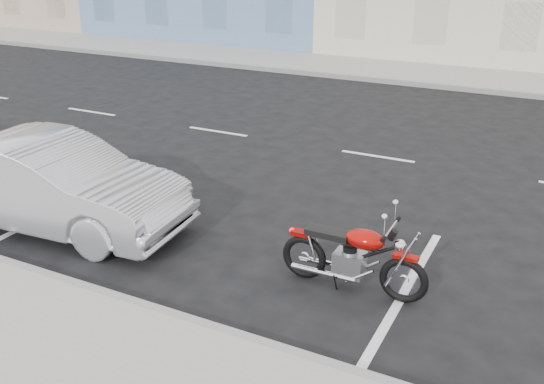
{
  "coord_description": "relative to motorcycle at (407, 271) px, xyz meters",
  "views": [
    {
      "loc": [
        1.56,
        -11.91,
        4.26
      ],
      "look_at": [
        -2.23,
        -4.5,
        0.8
      ],
      "focal_mm": 40.0,
      "sensor_mm": 36.0,
      "label": 1
    }
  ],
  "objects": [
    {
      "name": "curb_far",
      "position": [
        -5.05,
        12.28,
        -0.38
      ],
      "size": [
        80.0,
        0.12,
        0.16
      ],
      "primitive_type": "cube",
      "color": "gray",
      "rests_on": "ground"
    },
    {
      "name": "motorcycle",
      "position": [
        0.0,
        0.0,
        0.0
      ],
      "size": [
        2.0,
        0.66,
        1.0
      ],
      "rotation": [
        0.0,
        0.0,
        0.01
      ],
      "color": "black",
      "rests_on": "ground"
    },
    {
      "name": "sedan_silver",
      "position": [
        -5.6,
        -0.35,
        0.27
      ],
      "size": [
        4.54,
        1.89,
        1.46
      ],
      "primitive_type": "imported",
      "rotation": [
        0.0,
        0.0,
        1.65
      ],
      "color": "#AAACB2",
      "rests_on": "ground"
    },
    {
      "name": "sidewalk_far",
      "position": [
        -5.05,
        13.98,
        -0.38
      ],
      "size": [
        80.0,
        3.4,
        0.15
      ],
      "primitive_type": "cube",
      "color": "gray",
      "rests_on": "ground"
    },
    {
      "name": "curb_near",
      "position": [
        -5.05,
        -1.72,
        -0.38
      ],
      "size": [
        80.0,
        0.12,
        0.16
      ],
      "primitive_type": "cube",
      "color": "gray",
      "rests_on": "ground"
    },
    {
      "name": "ground",
      "position": [
        -0.05,
        5.28,
        -0.46
      ],
      "size": [
        120.0,
        120.0,
        0.0
      ],
      "primitive_type": "plane",
      "color": "black",
      "rests_on": "ground"
    }
  ]
}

